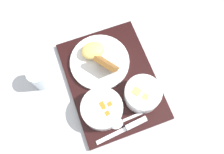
% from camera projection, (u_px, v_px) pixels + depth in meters
% --- Properties ---
extents(ground_plane, '(4.00, 4.00, 0.00)m').
position_uv_depth(ground_plane, '(112.00, 81.00, 0.86)').
color(ground_plane, silver).
extents(serving_tray, '(0.41, 0.31, 0.02)m').
position_uv_depth(serving_tray, '(112.00, 80.00, 0.86)').
color(serving_tray, black).
rests_on(serving_tray, ground_plane).
extents(bowl_salad, '(0.14, 0.14, 0.06)m').
position_uv_depth(bowl_salad, '(102.00, 109.00, 0.78)').
color(bowl_salad, white).
rests_on(bowl_salad, serving_tray).
extents(bowl_soup, '(0.12, 0.12, 0.06)m').
position_uv_depth(bowl_soup, '(143.00, 94.00, 0.79)').
color(bowl_soup, white).
rests_on(bowl_soup, serving_tray).
extents(plate_main, '(0.22, 0.22, 0.08)m').
position_uv_depth(plate_main, '(99.00, 60.00, 0.86)').
color(plate_main, white).
rests_on(plate_main, serving_tray).
extents(knife, '(0.03, 0.18, 0.02)m').
position_uv_depth(knife, '(132.00, 125.00, 0.79)').
color(knife, silver).
rests_on(knife, serving_tray).
extents(spoon, '(0.04, 0.15, 0.01)m').
position_uv_depth(spoon, '(124.00, 121.00, 0.80)').
color(spoon, silver).
rests_on(spoon, serving_tray).
extents(glass_water, '(0.07, 0.07, 0.09)m').
position_uv_depth(glass_water, '(40.00, 78.00, 0.82)').
color(glass_water, silver).
rests_on(glass_water, ground_plane).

